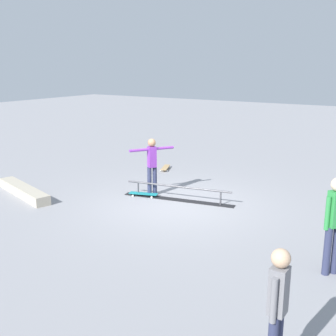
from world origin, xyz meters
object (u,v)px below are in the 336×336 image
skater_main (152,163)px  skateboard_main (143,194)px  bystander_grey_shirt (278,306)px  bystander_green_shirt (334,221)px  grind_rail (178,194)px  loose_skateboard_natural (165,168)px  skate_ledge (24,191)px

skater_main → skateboard_main: skater_main is taller
skateboard_main → bystander_grey_shirt: bystander_grey_shirt is taller
bystander_grey_shirt → bystander_green_shirt: bearing=-178.7°
grind_rail → skater_main: size_ratio=1.93×
grind_rail → skater_main: bearing=-10.5°
bystander_green_shirt → skater_main: bearing=108.4°
loose_skateboard_natural → skate_ledge: bearing=137.0°
skate_ledge → skateboard_main: bearing=-149.2°
skate_ledge → bystander_green_shirt: 8.28m
bystander_green_shirt → skate_ledge: bearing=129.2°
skate_ledge → bystander_green_shirt: bystander_green_shirt is taller
skater_main → bystander_green_shirt: size_ratio=0.92×
skater_main → bystander_grey_shirt: bearing=-100.7°
grind_rail → skater_main: 1.13m
skateboard_main → bystander_grey_shirt: 7.21m
grind_rail → loose_skateboard_natural: bearing=-62.6°
bystander_green_shirt → bystander_grey_shirt: (0.03, 2.93, -0.08)m
grind_rail → loose_skateboard_natural: grind_rail is taller
grind_rail → bystander_green_shirt: size_ratio=1.77×
grind_rail → bystander_green_shirt: (-4.36, 2.09, 0.81)m
bystander_grey_shirt → loose_skateboard_natural: size_ratio=1.97×
skate_ledge → loose_skateboard_natural: skate_ledge is taller
skate_ledge → loose_skateboard_natural: size_ratio=3.18×
grind_rail → skate_ledge: grind_rail is taller
bystander_grey_shirt → loose_skateboard_natural: 10.06m
skate_ledge → bystander_grey_shirt: size_ratio=1.61×
skate_ledge → skater_main: skater_main is taller
skate_ledge → bystander_green_shirt: size_ratio=1.48×
grind_rail → skate_ledge: 4.34m
skate_ledge → bystander_green_shirt: bearing=179.1°
bystander_green_shirt → loose_skateboard_natural: 8.08m
skater_main → grind_rail: bearing=-56.2°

